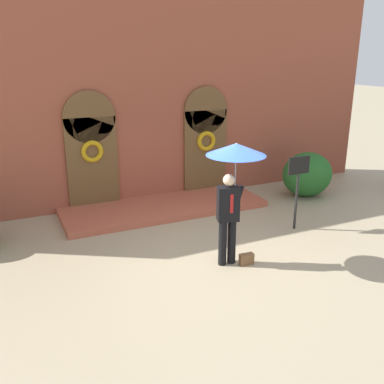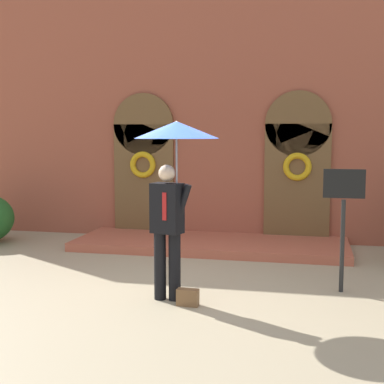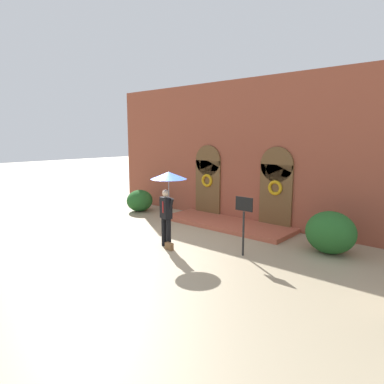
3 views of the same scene
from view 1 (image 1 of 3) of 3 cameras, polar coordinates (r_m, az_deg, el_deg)
ground_plane at (r=8.63m, az=3.73°, el=-8.86°), size 80.00×80.00×0.00m
building_facade at (r=11.58m, az=-5.98°, el=11.88°), size 14.00×2.30×5.60m
person_with_umbrella at (r=7.82m, az=5.61°, el=3.25°), size 1.10×1.10×2.36m
handbag at (r=8.42m, az=7.27°, el=-8.87°), size 0.29×0.14×0.22m
sign_post at (r=9.91m, az=13.93°, el=1.47°), size 0.56×0.06×1.72m
shrub_right at (r=12.55m, az=15.11°, el=2.29°), size 1.45×1.23×1.26m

